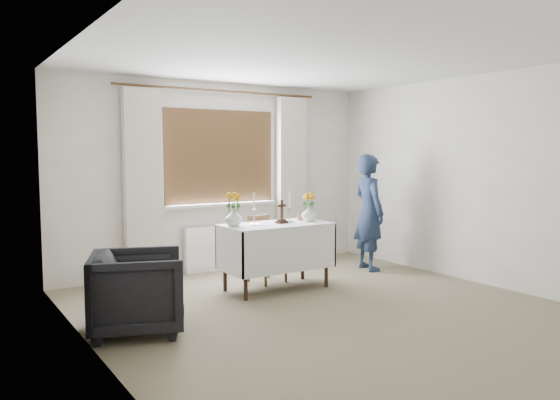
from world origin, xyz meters
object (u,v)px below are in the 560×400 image
at_px(armchair, 138,292).
at_px(flower_vase_right, 309,214).
at_px(person, 369,212).
at_px(flower_vase_left, 234,217).
at_px(wooden_chair, 267,249).
at_px(altar_table, 276,256).
at_px(wooden_cross, 282,211).

height_order(armchair, flower_vase_right, flower_vase_right).
xyz_separation_m(person, flower_vase_left, (-2.13, -0.16, 0.08)).
xyz_separation_m(wooden_chair, flower_vase_right, (0.35, -0.38, 0.45)).
bearing_deg(wooden_chair, altar_table, -113.52).
bearing_deg(flower_vase_left, wooden_cross, -6.80).
height_order(altar_table, person, person).
xyz_separation_m(wooden_chair, armchair, (-1.92, -0.97, -0.05)).
relative_size(altar_table, flower_vase_right, 6.84).
height_order(wooden_chair, flower_vase_left, flower_vase_left).
xyz_separation_m(wooden_cross, flower_vase_left, (-0.59, 0.07, -0.04)).
xyz_separation_m(wooden_cross, flower_vase_right, (0.36, -0.03, -0.05)).
bearing_deg(altar_table, flower_vase_right, -4.27).
bearing_deg(armchair, flower_vase_right, -55.65).
distance_m(wooden_chair, armchair, 2.15).
relative_size(person, flower_vase_left, 7.95).
bearing_deg(wooden_chair, person, -13.68).
relative_size(armchair, flower_vase_left, 4.05).
relative_size(wooden_cross, flower_vase_left, 1.39).
xyz_separation_m(altar_table, wooden_cross, (0.07, -0.00, 0.52)).
relative_size(flower_vase_left, flower_vase_right, 1.08).
xyz_separation_m(armchair, flower_vase_left, (1.32, 0.69, 0.50)).
xyz_separation_m(person, flower_vase_right, (-1.18, -0.26, 0.08)).
distance_m(armchair, flower_vase_right, 2.40).
relative_size(armchair, flower_vase_right, 4.37).
relative_size(altar_table, armchair, 1.57).
bearing_deg(armchair, altar_table, -51.49).
bearing_deg(wooden_cross, altar_table, 167.31).
bearing_deg(wooden_cross, wooden_chair, 76.31).
relative_size(armchair, person, 0.51).
bearing_deg(flower_vase_right, altar_table, 175.73).
bearing_deg(flower_vase_right, person, 12.25).
height_order(wooden_cross, flower_vase_left, wooden_cross).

